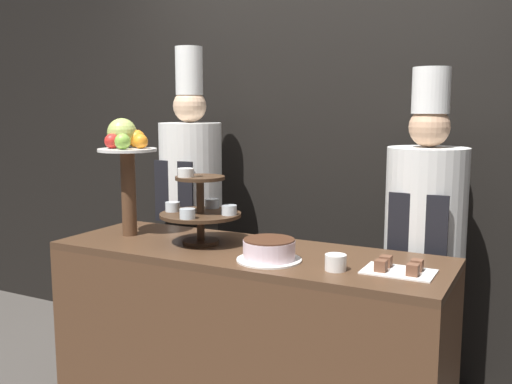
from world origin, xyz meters
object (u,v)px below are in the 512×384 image
at_px(chef_center_left, 425,232).
at_px(tiered_stand, 200,208).
at_px(cup_white, 336,262).
at_px(cake_round, 269,250).
at_px(chef_left, 191,197).
at_px(cake_square_tray, 399,268).
at_px(fruit_pedestal, 126,153).

bearing_deg(chef_center_left, tiered_stand, -150.10).
bearing_deg(cup_white, cake_round, 178.48).
height_order(cake_round, chef_left, chef_left).
distance_m(chef_left, chef_center_left, 1.34).
xyz_separation_m(tiered_stand, chef_center_left, (0.93, 0.53, -0.12)).
relative_size(tiered_stand, cup_white, 4.52).
bearing_deg(chef_left, cake_round, -38.51).
relative_size(cake_round, cake_square_tray, 1.01).
bearing_deg(tiered_stand, cake_round, -17.01).
bearing_deg(tiered_stand, cup_white, -10.84).
xyz_separation_m(cake_round, chef_left, (-0.84, 0.66, 0.07)).
xyz_separation_m(cup_white, chef_left, (-1.13, 0.67, 0.09)).
relative_size(fruit_pedestal, cake_round, 2.13).
height_order(tiered_stand, chef_center_left, chef_center_left).
bearing_deg(cake_round, fruit_pedestal, 171.31).
bearing_deg(chef_left, fruit_pedestal, -92.30).
bearing_deg(fruit_pedestal, chef_center_left, 21.41).
bearing_deg(cup_white, fruit_pedestal, 173.13).
bearing_deg(cup_white, chef_left, 149.25).
height_order(tiered_stand, cake_square_tray, tiered_stand).
relative_size(tiered_stand, cake_square_tray, 1.41).
distance_m(tiered_stand, fruit_pedestal, 0.50).
xyz_separation_m(fruit_pedestal, cake_square_tray, (1.38, -0.05, -0.40)).
height_order(fruit_pedestal, cake_round, fruit_pedestal).
distance_m(cake_round, cake_square_tray, 0.53).
bearing_deg(cake_round, chef_center_left, 52.81).
height_order(fruit_pedestal, chef_center_left, chef_center_left).
xyz_separation_m(fruit_pedestal, chef_left, (0.02, 0.53, -0.29)).
xyz_separation_m(tiered_stand, cake_square_tray, (0.95, -0.05, -0.15)).
xyz_separation_m(cake_square_tray, chef_left, (-1.36, 0.59, 0.10)).
relative_size(cake_square_tray, chef_left, 0.15).
distance_m(fruit_pedestal, cake_square_tray, 1.44).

